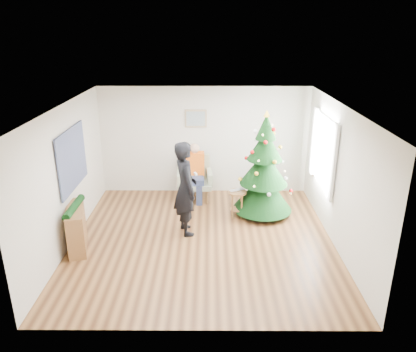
{
  "coord_description": "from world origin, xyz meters",
  "views": [
    {
      "loc": [
        0.14,
        -6.95,
        3.92
      ],
      "look_at": [
        0.1,
        0.6,
        1.1
      ],
      "focal_mm": 35.0,
      "sensor_mm": 36.0,
      "label": 1
    }
  ],
  "objects_px": {
    "christmas_tree": "(264,169)",
    "armchair": "(195,183)",
    "standing_man": "(185,188)",
    "console": "(77,228)",
    "stool": "(237,204)"
  },
  "relations": [
    {
      "from": "standing_man",
      "to": "stool",
      "type": "bearing_deg",
      "value": -75.82
    },
    {
      "from": "stool",
      "to": "console",
      "type": "height_order",
      "value": "console"
    },
    {
      "from": "christmas_tree",
      "to": "console",
      "type": "height_order",
      "value": "christmas_tree"
    },
    {
      "from": "christmas_tree",
      "to": "console",
      "type": "relative_size",
      "value": 2.31
    },
    {
      "from": "christmas_tree",
      "to": "armchair",
      "type": "bearing_deg",
      "value": 150.78
    },
    {
      "from": "christmas_tree",
      "to": "console",
      "type": "bearing_deg",
      "value": -158.05
    },
    {
      "from": "standing_man",
      "to": "console",
      "type": "xyz_separation_m",
      "value": [
        -1.99,
        -0.61,
        -0.54
      ]
    },
    {
      "from": "stool",
      "to": "console",
      "type": "distance_m",
      "value": 3.32
    },
    {
      "from": "stool",
      "to": "standing_man",
      "type": "xyz_separation_m",
      "value": [
        -1.06,
        -0.7,
        0.64
      ]
    },
    {
      "from": "standing_man",
      "to": "christmas_tree",
      "type": "bearing_deg",
      "value": -81.62
    },
    {
      "from": "christmas_tree",
      "to": "standing_man",
      "type": "relative_size",
      "value": 1.23
    },
    {
      "from": "christmas_tree",
      "to": "stool",
      "type": "bearing_deg",
      "value": -165.04
    },
    {
      "from": "armchair",
      "to": "christmas_tree",
      "type": "bearing_deg",
      "value": -33.52
    },
    {
      "from": "armchair",
      "to": "standing_man",
      "type": "distance_m",
      "value": 1.79
    },
    {
      "from": "christmas_tree",
      "to": "armchair",
      "type": "xyz_separation_m",
      "value": [
        -1.52,
        0.85,
        -0.66
      ]
    }
  ]
}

